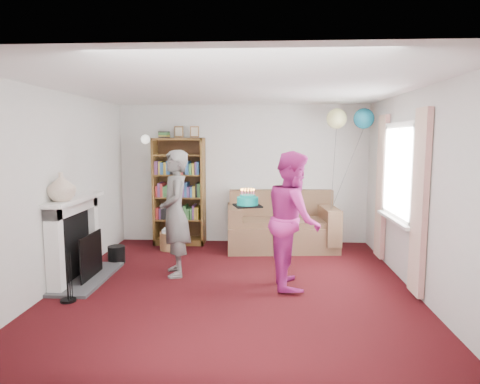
# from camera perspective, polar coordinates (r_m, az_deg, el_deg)

# --- Properties ---
(ground) EXTENTS (5.00, 5.00, 0.00)m
(ground) POSITION_cam_1_polar(r_m,az_deg,el_deg) (5.61, -0.88, -12.61)
(ground) COLOR black
(ground) RESTS_ON ground
(wall_back) EXTENTS (4.50, 0.02, 2.50)m
(wall_back) POSITION_cam_1_polar(r_m,az_deg,el_deg) (7.81, 0.41, 2.41)
(wall_back) COLOR silver
(wall_back) RESTS_ON ground
(wall_left) EXTENTS (0.02, 5.00, 2.50)m
(wall_left) POSITION_cam_1_polar(r_m,az_deg,el_deg) (5.92, -23.27, 0.30)
(wall_left) COLOR silver
(wall_left) RESTS_ON ground
(wall_right) EXTENTS (0.02, 5.00, 2.50)m
(wall_right) POSITION_cam_1_polar(r_m,az_deg,el_deg) (5.63, 22.72, 0.00)
(wall_right) COLOR silver
(wall_right) RESTS_ON ground
(ceiling) EXTENTS (4.50, 5.00, 0.01)m
(ceiling) POSITION_cam_1_polar(r_m,az_deg,el_deg) (5.31, -0.93, 13.73)
(ceiling) COLOR white
(ceiling) RESTS_ON wall_back
(fireplace) EXTENTS (0.55, 1.80, 1.12)m
(fireplace) POSITION_cam_1_polar(r_m,az_deg,el_deg) (6.14, -20.69, -6.34)
(fireplace) COLOR #3F3F42
(fireplace) RESTS_ON ground
(window_bay) EXTENTS (0.14, 2.02, 2.20)m
(window_bay) POSITION_cam_1_polar(r_m,az_deg,el_deg) (6.18, 20.37, 0.26)
(window_bay) COLOR white
(window_bay) RESTS_ON ground
(wall_sconce) EXTENTS (0.16, 0.23, 0.16)m
(wall_sconce) POSITION_cam_1_polar(r_m,az_deg,el_deg) (7.92, -12.48, 6.88)
(wall_sconce) COLOR gold
(wall_sconce) RESTS_ON ground
(bookcase) EXTENTS (0.90, 0.42, 2.11)m
(bookcase) POSITION_cam_1_polar(r_m,az_deg,el_deg) (7.77, -8.05, -0.03)
(bookcase) COLOR #472B14
(bookcase) RESTS_ON ground
(sofa) EXTENTS (1.85, 0.98, 0.98)m
(sofa) POSITION_cam_1_polar(r_m,az_deg,el_deg) (7.50, 5.52, -4.68)
(sofa) COLOR brown
(sofa) RESTS_ON ground
(wicker_basket) EXTENTS (0.40, 0.40, 0.36)m
(wicker_basket) POSITION_cam_1_polar(r_m,az_deg,el_deg) (7.47, -9.11, -6.34)
(wicker_basket) COLOR olive
(wicker_basket) RESTS_ON ground
(person_striped) EXTENTS (0.58, 0.73, 1.74)m
(person_striped) POSITION_cam_1_polar(r_m,az_deg,el_deg) (5.97, -8.66, -2.83)
(person_striped) COLOR black
(person_striped) RESTS_ON ground
(person_magenta) EXTENTS (0.70, 0.88, 1.74)m
(person_magenta) POSITION_cam_1_polar(r_m,az_deg,el_deg) (5.51, 7.11, -3.64)
(person_magenta) COLOR #B3237E
(person_magenta) RESTS_ON ground
(birthday_cake) EXTENTS (0.32, 0.32, 0.22)m
(birthday_cake) POSITION_cam_1_polar(r_m,az_deg,el_deg) (5.39, 1.01, -1.23)
(birthday_cake) COLOR black
(birthday_cake) RESTS_ON ground
(balloons) EXTENTS (0.77, 0.33, 1.70)m
(balloons) POSITION_cam_1_polar(r_m,az_deg,el_deg) (7.33, 14.48, 9.46)
(balloons) COLOR #3F3F3F
(balloons) RESTS_ON ground
(mantel_vase) EXTENTS (0.41, 0.41, 0.36)m
(mantel_vase) POSITION_cam_1_polar(r_m,az_deg,el_deg) (5.72, -22.71, 0.65)
(mantel_vase) COLOR beige
(mantel_vase) RESTS_ON fireplace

